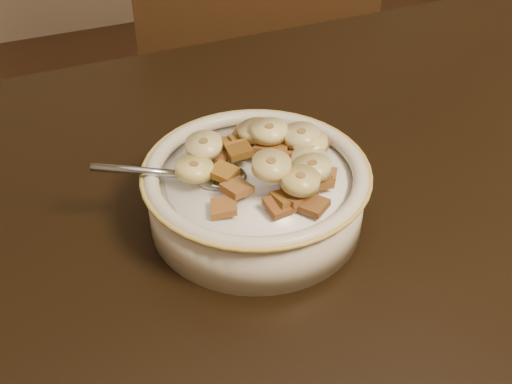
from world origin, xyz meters
name	(u,v)px	position (x,y,z in m)	size (l,w,h in m)	color
table	(444,269)	(0.00, 0.00, 0.73)	(1.40, 0.90, 0.04)	black
chair	(300,141)	(0.12, 0.53, 0.50)	(0.44, 0.44, 0.99)	#3C2513
cereal_bowl	(256,199)	(-0.13, 0.10, 0.77)	(0.18, 0.18, 0.04)	beige
milk	(256,179)	(-0.13, 0.10, 0.79)	(0.15, 0.15, 0.00)	white
spoon	(221,177)	(-0.16, 0.11, 0.80)	(0.03, 0.04, 0.01)	#9AA4B4
cereal_square_0	(280,205)	(-0.13, 0.05, 0.80)	(0.02, 0.02, 0.01)	#945524
cereal_square_1	(229,144)	(-0.14, 0.14, 0.81)	(0.02, 0.02, 0.01)	brown
cereal_square_2	(223,172)	(-0.16, 0.10, 0.81)	(0.02, 0.02, 0.01)	brown
cereal_square_3	(324,174)	(-0.08, 0.08, 0.80)	(0.02, 0.02, 0.01)	brown
cereal_square_4	(299,158)	(-0.09, 0.10, 0.81)	(0.02, 0.02, 0.01)	#9D5C25
cereal_square_5	(294,198)	(-0.12, 0.05, 0.81)	(0.02, 0.02, 0.01)	brown
cereal_square_6	(242,144)	(-0.13, 0.14, 0.81)	(0.02, 0.02, 0.01)	brown
cereal_square_7	(248,131)	(-0.12, 0.16, 0.80)	(0.02, 0.02, 0.01)	#985E31
cereal_square_8	(294,194)	(-0.12, 0.06, 0.80)	(0.02, 0.02, 0.01)	brown
cereal_square_9	(238,150)	(-0.14, 0.12, 0.81)	(0.02, 0.02, 0.01)	#95561B
cereal_square_10	(287,160)	(-0.11, 0.09, 0.81)	(0.02, 0.02, 0.01)	brown
cereal_square_11	(267,148)	(-0.12, 0.12, 0.81)	(0.02, 0.02, 0.01)	brown
cereal_square_12	(318,181)	(-0.09, 0.07, 0.80)	(0.02, 0.02, 0.01)	brown
cereal_square_13	(243,137)	(-0.13, 0.15, 0.80)	(0.02, 0.02, 0.01)	brown
cereal_square_14	(286,199)	(-0.13, 0.05, 0.81)	(0.02, 0.02, 0.01)	brown
cereal_square_15	(302,143)	(-0.08, 0.12, 0.80)	(0.02, 0.02, 0.01)	#9B6125
cereal_square_16	(317,179)	(-0.09, 0.07, 0.80)	(0.02, 0.02, 0.01)	brown
cereal_square_17	(313,205)	(-0.11, 0.04, 0.80)	(0.02, 0.02, 0.01)	brown
cereal_square_18	(305,154)	(-0.09, 0.10, 0.80)	(0.02, 0.02, 0.01)	brown
cereal_square_19	(240,151)	(-0.14, 0.12, 0.81)	(0.02, 0.02, 0.01)	brown
cereal_square_20	(217,156)	(-0.16, 0.13, 0.81)	(0.02, 0.02, 0.01)	brown
cereal_square_21	(208,152)	(-0.16, 0.14, 0.80)	(0.02, 0.02, 0.01)	olive
cereal_square_22	(307,140)	(-0.07, 0.13, 0.80)	(0.02, 0.02, 0.01)	brown
cereal_square_23	(277,149)	(-0.11, 0.11, 0.81)	(0.02, 0.02, 0.01)	brown
cereal_square_24	(224,207)	(-0.17, 0.07, 0.80)	(0.02, 0.02, 0.01)	#945C29
cereal_square_25	(316,143)	(-0.07, 0.12, 0.80)	(0.02, 0.02, 0.01)	brown
cereal_square_26	(270,144)	(-0.11, 0.12, 0.81)	(0.02, 0.02, 0.01)	brown
cereal_square_27	(237,188)	(-0.16, 0.08, 0.81)	(0.02, 0.02, 0.01)	#9B5A2C
cereal_square_28	(301,176)	(-0.10, 0.08, 0.81)	(0.02, 0.02, 0.01)	brown
banana_slice_0	(256,130)	(-0.12, 0.14, 0.82)	(0.03, 0.03, 0.01)	#DECB6F
banana_slice_1	(204,146)	(-0.17, 0.13, 0.82)	(0.03, 0.03, 0.01)	#C8BB7E
banana_slice_2	(301,136)	(-0.09, 0.11, 0.82)	(0.03, 0.03, 0.01)	beige
banana_slice_3	(310,162)	(-0.09, 0.08, 0.81)	(0.03, 0.03, 0.01)	beige
banana_slice_4	(312,168)	(-0.10, 0.07, 0.82)	(0.03, 0.03, 0.01)	#CFB780
banana_slice_5	(271,166)	(-0.13, 0.07, 0.83)	(0.03, 0.03, 0.01)	#CDBA78
banana_slice_6	(194,169)	(-0.18, 0.11, 0.81)	(0.03, 0.03, 0.01)	#FFEC86
banana_slice_7	(309,144)	(-0.08, 0.10, 0.82)	(0.03, 0.03, 0.01)	#F2E787
banana_slice_8	(300,180)	(-0.11, 0.06, 0.82)	(0.03, 0.03, 0.01)	#C9BE68
banana_slice_9	(266,132)	(-0.11, 0.13, 0.82)	(0.03, 0.03, 0.01)	#DACA83
banana_slice_10	(269,131)	(-0.11, 0.12, 0.82)	(0.03, 0.03, 0.01)	#F1D388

